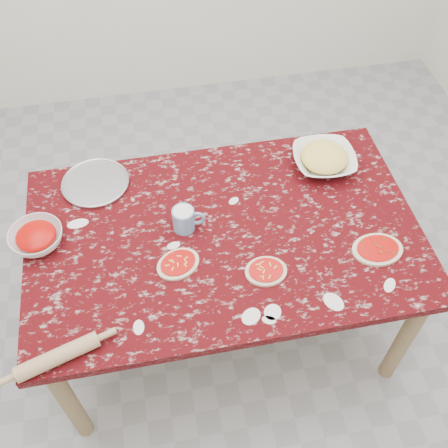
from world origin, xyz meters
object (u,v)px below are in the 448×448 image
cheese_bowl (324,160)px  rolling_pin (58,357)px  worktable (224,244)px  sauce_bowl (37,238)px  pizza_tray (95,183)px  flour_mug (185,219)px

cheese_bowl → rolling_pin: bearing=-148.0°
worktable → rolling_pin: size_ratio=5.61×
sauce_bowl → cheese_bowl: size_ratio=0.77×
pizza_tray → sauce_bowl: size_ratio=1.36×
rolling_pin → flour_mug: bearing=44.3°
flour_mug → pizza_tray: bearing=138.1°
cheese_bowl → flour_mug: 0.71m
pizza_tray → flour_mug: (0.35, -0.32, 0.05)m
sauce_bowl → rolling_pin: (0.08, -0.53, -0.00)m
sauce_bowl → cheese_bowl: (1.25, 0.20, 0.00)m
worktable → cheese_bowl: 0.60m
pizza_tray → rolling_pin: rolling_pin is taller
flour_mug → cheese_bowl: bearing=19.6°
flour_mug → worktable: bearing=-19.0°
cheese_bowl → flour_mug: flour_mug is taller
pizza_tray → rolling_pin: 0.82m
sauce_bowl → flour_mug: size_ratio=1.58×
worktable → flour_mug: 0.21m
sauce_bowl → cheese_bowl: bearing=9.2°
rolling_pin → worktable: bearing=33.8°
pizza_tray → worktable: bearing=-36.1°
worktable → rolling_pin: 0.80m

